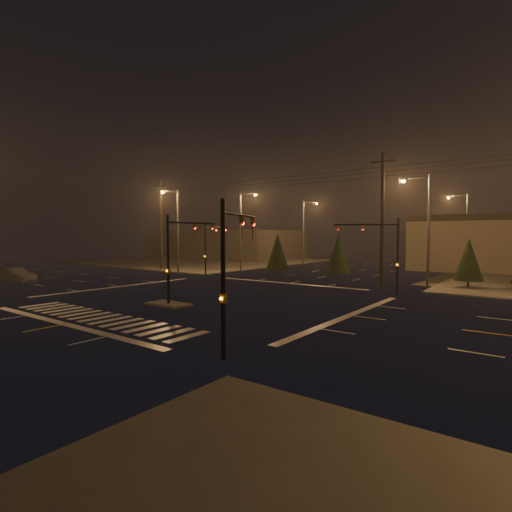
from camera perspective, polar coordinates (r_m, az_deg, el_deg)
The scene contains 22 objects.
ground at distance 30.00m, azimuth -6.58°, elevation -5.94°, with size 140.00×140.00×0.00m, color black.
sidewalk_nw at distance 72.20m, azimuth -7.71°, elevation -0.67°, with size 36.00×36.00×0.12m, color #46443E.
median_island at distance 27.25m, azimuth -12.37°, elevation -6.74°, with size 3.00×1.60×0.15m, color #46443E.
crosswalk at distance 24.32m, azimuth -21.37°, elevation -8.22°, with size 15.00×2.60×0.01m, color beige.
stop_bar_near at distance 23.35m, azimuth -25.58°, elevation -8.78°, with size 16.00×0.50×0.01m, color beige.
stop_bar_far at distance 38.69m, azimuth 4.64°, elevation -3.91°, with size 16.00×0.50×0.01m, color beige.
commercial_block at distance 84.30m, azimuth -4.47°, elevation 1.73°, with size 30.00×18.00×5.60m, color #3A3633.
signal_mast_median at distance 27.49m, azimuth -11.00°, elevation 1.07°, with size 0.25×4.59×6.00m.
signal_mast_ne at distance 33.55m, azimuth 17.79°, elevation 1.39°, with size 4.84×1.86×6.00m.
signal_mast_nw at distance 43.54m, azimuth -6.63°, elevation 1.85°, with size 4.84×1.86×6.00m.
signal_mast_se at distance 15.58m, azimuth -3.67°, elevation -0.47°, with size 1.55×3.87×6.00m.
streetlight_1 at distance 50.60m, azimuth -1.93°, elevation 4.30°, with size 2.77×0.32×10.00m.
streetlight_2 at distance 63.91m, azimuth 7.04°, elevation 4.01°, with size 2.77×0.32×10.00m.
streetlight_3 at distance 38.73m, azimuth 23.01°, elevation 4.47°, with size 2.77×0.32×10.00m.
streetlight_4 at distance 58.35m, azimuth 27.61°, elevation 3.79°, with size 2.77×0.32×10.00m.
streetlight_5 at distance 48.92m, azimuth -11.38°, elevation 4.29°, with size 0.32×2.77×10.00m.
utility_pole_0 at distance 55.30m, azimuth -13.40°, elevation 4.45°, with size 2.20×0.32×12.00m.
utility_pole_1 at distance 37.71m, azimuth 17.57°, elevation 5.11°, with size 2.20×0.32×12.00m.
conifer_0 at distance 39.18m, azimuth 28.11°, elevation -0.43°, with size 2.37×2.37×4.40m.
conifer_3 at distance 45.53m, azimuth 3.08°, elevation 0.62°, with size 2.65×2.65×4.83m.
conifer_4 at distance 42.12m, azimuth 11.67°, elevation 0.29°, with size 2.57×2.57×4.72m.
car_crossing at distance 45.04m, azimuth -31.13°, elevation -2.42°, with size 1.56×4.48×1.48m, color #4F5055.
Camera 1 is at (20.26, -21.63, 4.65)m, focal length 28.00 mm.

